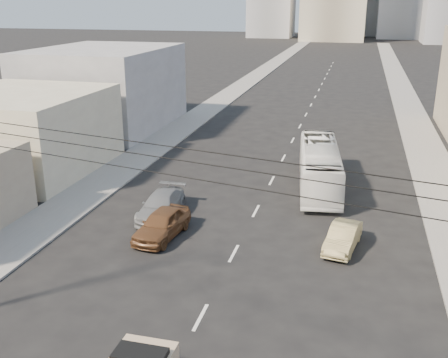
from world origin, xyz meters
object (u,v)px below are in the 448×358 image
at_px(sedan_brown, 162,224).
at_px(city_bus, 319,166).
at_px(sedan_tan, 343,237).
at_px(sedan_grey, 161,205).

bearing_deg(sedan_brown, city_bus, 59.63).
height_order(sedan_tan, sedan_grey, sedan_grey).
xyz_separation_m(sedan_brown, sedan_tan, (9.79, 1.01, -0.13)).
bearing_deg(sedan_tan, city_bus, 112.22).
bearing_deg(city_bus, sedan_tan, -84.60).
xyz_separation_m(sedan_tan, sedan_grey, (-10.88, 1.73, 0.08)).
distance_m(city_bus, sedan_grey, 11.76).
relative_size(city_bus, sedan_tan, 2.80).
relative_size(sedan_tan, sedan_grey, 0.79).
xyz_separation_m(sedan_brown, sedan_grey, (-1.10, 2.74, -0.06)).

